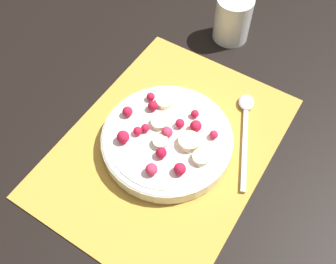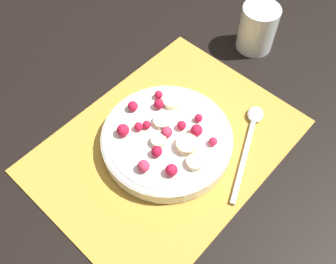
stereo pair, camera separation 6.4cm
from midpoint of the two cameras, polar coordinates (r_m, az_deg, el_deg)
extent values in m
plane|color=black|center=(0.67, -2.85, -2.34)|extent=(3.00, 3.00, 0.00)
cube|color=gold|center=(0.67, -2.86, -2.21)|extent=(0.45, 0.34, 0.01)
cylinder|color=silver|center=(0.66, -2.77, -1.32)|extent=(0.23, 0.23, 0.03)
torus|color=silver|center=(0.65, -2.81, -0.85)|extent=(0.23, 0.23, 0.01)
cylinder|color=white|center=(0.65, -2.82, -0.63)|extent=(0.21, 0.21, 0.00)
cylinder|color=beige|center=(0.63, 0.38, -1.71)|extent=(0.05, 0.05, 0.01)
cylinder|color=beige|center=(0.68, -3.20, 4.49)|extent=(0.05, 0.05, 0.01)
cylinder|color=#F4EAB7|center=(0.63, -3.96, -1.82)|extent=(0.03, 0.03, 0.01)
cylinder|color=#F4EAB7|center=(0.65, -4.07, 1.28)|extent=(0.04, 0.04, 0.01)
cylinder|color=#F4EAB7|center=(0.61, 2.06, -4.17)|extent=(0.04, 0.04, 0.01)
sphere|color=#D12347|center=(0.64, 4.17, -0.61)|extent=(0.01, 0.01, 0.01)
sphere|color=red|center=(0.69, -5.33, 5.21)|extent=(0.02, 0.02, 0.02)
sphere|color=red|center=(0.67, -9.00, 2.81)|extent=(0.02, 0.02, 0.02)
sphere|color=red|center=(0.65, -0.99, 1.12)|extent=(0.02, 0.02, 0.02)
sphere|color=red|center=(0.64, 1.43, 0.72)|extent=(0.02, 0.02, 0.02)
sphere|color=red|center=(0.64, -7.48, -0.05)|extent=(0.02, 0.02, 0.02)
sphere|color=red|center=(0.65, -6.29, 0.41)|extent=(0.01, 0.01, 0.01)
sphere|color=red|center=(0.66, 1.37, 2.60)|extent=(0.01, 0.01, 0.01)
sphere|color=#DB3356|center=(0.64, -3.15, -0.12)|extent=(0.02, 0.02, 0.02)
sphere|color=#DB3356|center=(0.60, -5.59, -5.92)|extent=(0.02, 0.02, 0.02)
sphere|color=red|center=(0.60, -1.24, -5.88)|extent=(0.02, 0.02, 0.02)
sphere|color=#B21433|center=(0.67, -5.05, 3.82)|extent=(0.02, 0.02, 0.02)
sphere|color=#B21433|center=(0.61, -4.01, -3.41)|extent=(0.02, 0.02, 0.02)
sphere|color=red|center=(0.64, -9.72, -0.95)|extent=(0.02, 0.02, 0.02)
cube|color=#B2B2B7|center=(0.67, 8.94, -2.65)|extent=(0.16, 0.08, 0.00)
ellipsoid|color=#B2B2B7|center=(0.73, 9.42, 4.32)|extent=(0.05, 0.04, 0.01)
cylinder|color=white|center=(0.83, 7.60, 16.61)|extent=(0.08, 0.08, 0.10)
camera|label=1|loc=(0.03, -92.87, -4.30)|focal=40.00mm
camera|label=2|loc=(0.03, 87.13, 4.30)|focal=40.00mm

